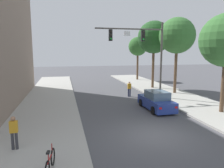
{
  "coord_description": "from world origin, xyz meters",
  "views": [
    {
      "loc": [
        -5.05,
        -10.92,
        4.81
      ],
      "look_at": [
        -0.95,
        7.04,
        2.0
      ],
      "focal_mm": 34.18,
      "sensor_mm": 36.0,
      "label": 1
    }
  ],
  "objects_px": {
    "car_lead_blue": "(156,101)",
    "street_tree_second": "(177,36)",
    "pedestrian_crossing_road": "(129,88)",
    "street_tree_farthest": "(138,47)",
    "pedestrian_sidewalk_left_walker": "(14,131)",
    "traffic_signal_mast": "(144,46)",
    "street_tree_third": "(154,37)",
    "bicycle_leaning": "(50,163)"
  },
  "relations": [
    {
      "from": "car_lead_blue",
      "to": "street_tree_second",
      "type": "distance_m",
      "value": 9.49
    },
    {
      "from": "street_tree_second",
      "to": "street_tree_third",
      "type": "xyz_separation_m",
      "value": [
        -1.01,
        3.91,
        0.06
      ]
    },
    {
      "from": "bicycle_leaning",
      "to": "street_tree_second",
      "type": "bearing_deg",
      "value": 46.67
    },
    {
      "from": "street_tree_second",
      "to": "car_lead_blue",
      "type": "bearing_deg",
      "value": -130.43
    },
    {
      "from": "pedestrian_sidewalk_left_walker",
      "to": "bicycle_leaning",
      "type": "distance_m",
      "value": 3.04
    },
    {
      "from": "pedestrian_crossing_road",
      "to": "street_tree_third",
      "type": "height_order",
      "value": "street_tree_third"
    },
    {
      "from": "street_tree_second",
      "to": "traffic_signal_mast",
      "type": "bearing_deg",
      "value": -158.2
    },
    {
      "from": "pedestrian_sidewalk_left_walker",
      "to": "street_tree_third",
      "type": "distance_m",
      "value": 21.24
    },
    {
      "from": "bicycle_leaning",
      "to": "street_tree_farthest",
      "type": "bearing_deg",
      "value": 63.76
    },
    {
      "from": "bicycle_leaning",
      "to": "street_tree_third",
      "type": "bearing_deg",
      "value": 55.9
    },
    {
      "from": "pedestrian_crossing_road",
      "to": "street_tree_second",
      "type": "xyz_separation_m",
      "value": [
        5.49,
        0.22,
        5.61
      ]
    },
    {
      "from": "traffic_signal_mast",
      "to": "street_tree_third",
      "type": "relative_size",
      "value": 0.88
    },
    {
      "from": "pedestrian_crossing_road",
      "to": "street_tree_farthest",
      "type": "bearing_deg",
      "value": 66.82
    },
    {
      "from": "pedestrian_sidewalk_left_walker",
      "to": "street_tree_third",
      "type": "relative_size",
      "value": 0.19
    },
    {
      "from": "car_lead_blue",
      "to": "street_tree_second",
      "type": "relative_size",
      "value": 0.51
    },
    {
      "from": "traffic_signal_mast",
      "to": "street_tree_farthest",
      "type": "relative_size",
      "value": 1.06
    },
    {
      "from": "street_tree_third",
      "to": "street_tree_farthest",
      "type": "relative_size",
      "value": 1.21
    },
    {
      "from": "pedestrian_crossing_road",
      "to": "street_tree_farthest",
      "type": "distance_m",
      "value": 14.23
    },
    {
      "from": "pedestrian_crossing_road",
      "to": "bicycle_leaning",
      "type": "xyz_separation_m",
      "value": [
        -7.46,
        -13.52,
        -0.37
      ]
    },
    {
      "from": "street_tree_farthest",
      "to": "car_lead_blue",
      "type": "bearing_deg",
      "value": -104.65
    },
    {
      "from": "car_lead_blue",
      "to": "street_tree_farthest",
      "type": "bearing_deg",
      "value": 75.35
    },
    {
      "from": "bicycle_leaning",
      "to": "street_tree_farthest",
      "type": "height_order",
      "value": "street_tree_farthest"
    },
    {
      "from": "car_lead_blue",
      "to": "street_tree_third",
      "type": "height_order",
      "value": "street_tree_third"
    },
    {
      "from": "pedestrian_sidewalk_left_walker",
      "to": "bicycle_leaning",
      "type": "xyz_separation_m",
      "value": [
        1.78,
        -2.41,
        -0.52
      ]
    },
    {
      "from": "street_tree_farthest",
      "to": "street_tree_third",
      "type": "bearing_deg",
      "value": -95.59
    },
    {
      "from": "street_tree_third",
      "to": "street_tree_second",
      "type": "bearing_deg",
      "value": -75.54
    },
    {
      "from": "car_lead_blue",
      "to": "street_tree_second",
      "type": "xyz_separation_m",
      "value": [
        4.87,
        5.72,
        5.8
      ]
    },
    {
      "from": "pedestrian_sidewalk_left_walker",
      "to": "street_tree_third",
      "type": "height_order",
      "value": "street_tree_third"
    },
    {
      "from": "car_lead_blue",
      "to": "street_tree_third",
      "type": "xyz_separation_m",
      "value": [
        3.86,
        9.63,
        5.86
      ]
    },
    {
      "from": "bicycle_leaning",
      "to": "street_tree_third",
      "type": "xyz_separation_m",
      "value": [
        11.95,
        17.65,
        6.04
      ]
    },
    {
      "from": "car_lead_blue",
      "to": "pedestrian_crossing_road",
      "type": "distance_m",
      "value": 5.54
    },
    {
      "from": "traffic_signal_mast",
      "to": "street_tree_farthest",
      "type": "height_order",
      "value": "traffic_signal_mast"
    },
    {
      "from": "car_lead_blue",
      "to": "street_tree_third",
      "type": "relative_size",
      "value": 0.5
    },
    {
      "from": "traffic_signal_mast",
      "to": "street_tree_farthest",
      "type": "bearing_deg",
      "value": 72.51
    },
    {
      "from": "pedestrian_crossing_road",
      "to": "pedestrian_sidewalk_left_walker",
      "type": "bearing_deg",
      "value": -129.77
    },
    {
      "from": "pedestrian_sidewalk_left_walker",
      "to": "street_tree_farthest",
      "type": "height_order",
      "value": "street_tree_farthest"
    },
    {
      "from": "pedestrian_sidewalk_left_walker",
      "to": "street_tree_second",
      "type": "distance_m",
      "value": 19.37
    },
    {
      "from": "car_lead_blue",
      "to": "pedestrian_crossing_road",
      "type": "xyz_separation_m",
      "value": [
        -0.62,
        5.5,
        0.19
      ]
    },
    {
      "from": "car_lead_blue",
      "to": "pedestrian_sidewalk_left_walker",
      "type": "distance_m",
      "value": 11.35
    },
    {
      "from": "pedestrian_sidewalk_left_walker",
      "to": "street_tree_second",
      "type": "xyz_separation_m",
      "value": [
        14.74,
        11.32,
        5.46
      ]
    },
    {
      "from": "street_tree_second",
      "to": "street_tree_farthest",
      "type": "height_order",
      "value": "street_tree_second"
    },
    {
      "from": "traffic_signal_mast",
      "to": "pedestrian_sidewalk_left_walker",
      "type": "distance_m",
      "value": 14.52
    }
  ]
}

